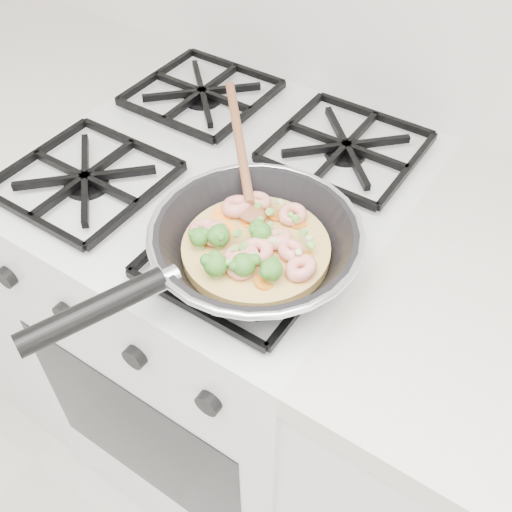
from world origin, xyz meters
The scene contains 2 objects.
stove centered at (0.00, 1.70, 0.46)m, with size 0.60×0.60×0.92m.
skillet centered at (0.17, 1.54, 0.96)m, with size 0.35×0.53×0.09m.
Camera 1 is at (0.47, 1.10, 1.50)m, focal length 41.27 mm.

